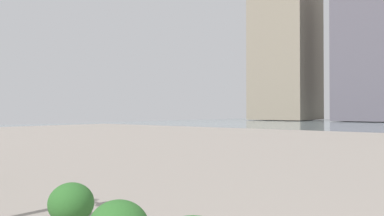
# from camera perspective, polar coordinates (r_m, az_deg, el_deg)

# --- Properties ---
(building_annex) EXTENTS (10.92, 13.92, 27.37)m
(building_annex) POSITION_cam_1_polar(r_m,az_deg,el_deg) (72.74, 15.70, 8.95)
(building_annex) COLOR gray
(building_annex) RESTS_ON ground
(shrub_low) EXTENTS (0.63, 0.57, 0.54)m
(shrub_low) POSITION_cam_1_polar(r_m,az_deg,el_deg) (4.86, -19.86, -14.96)
(shrub_low) COLOR #2D6628
(shrub_low) RESTS_ON ground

